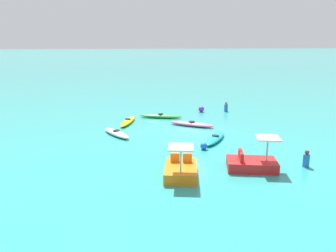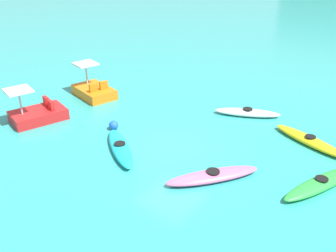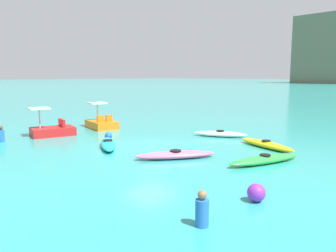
% 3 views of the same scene
% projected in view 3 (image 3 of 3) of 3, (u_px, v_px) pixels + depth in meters
% --- Properties ---
extents(ground_plane, '(600.00, 600.00, 0.00)m').
position_uv_depth(ground_plane, '(150.00, 147.00, 16.72)').
color(ground_plane, teal).
extents(kayak_cyan, '(3.12, 2.38, 0.37)m').
position_uv_depth(kayak_cyan, '(108.00, 144.00, 16.64)').
color(kayak_cyan, '#19B7C6').
rests_on(kayak_cyan, ground_plane).
extents(kayak_pink, '(2.55, 3.28, 0.37)m').
position_uv_depth(kayak_pink, '(175.00, 155.00, 14.33)').
color(kayak_pink, pink).
rests_on(kayak_pink, ground_plane).
extents(kayak_yellow, '(3.53, 1.69, 0.37)m').
position_uv_depth(kayak_yellow, '(266.00, 144.00, 16.51)').
color(kayak_yellow, yellow).
rests_on(kayak_yellow, ground_plane).
extents(kayak_white, '(3.05, 2.06, 0.37)m').
position_uv_depth(kayak_white, '(220.00, 134.00, 19.48)').
color(kayak_white, white).
rests_on(kayak_white, ground_plane).
extents(kayak_green, '(1.77, 3.59, 0.37)m').
position_uv_depth(kayak_green, '(265.00, 159.00, 13.55)').
color(kayak_green, green).
rests_on(kayak_green, ground_plane).
extents(pedal_boat_orange, '(2.67, 1.98, 1.68)m').
position_uv_depth(pedal_boat_orange, '(102.00, 123.00, 22.62)').
color(pedal_boat_orange, orange).
rests_on(pedal_boat_orange, ground_plane).
extents(pedal_boat_red, '(2.05, 2.70, 1.68)m').
position_uv_depth(pedal_boat_red, '(52.00, 130.00, 19.84)').
color(pedal_boat_red, red).
rests_on(pedal_boat_red, ground_plane).
extents(buoy_purple, '(0.52, 0.52, 0.52)m').
position_uv_depth(buoy_purple, '(256.00, 193.00, 9.42)').
color(buoy_purple, purple).
rests_on(buoy_purple, ground_plane).
extents(buoy_blue, '(0.42, 0.42, 0.42)m').
position_uv_depth(buoy_blue, '(108.00, 136.00, 18.58)').
color(buoy_blue, blue).
rests_on(buoy_blue, ground_plane).
extents(person_near_shore, '(0.45, 0.45, 0.88)m').
position_uv_depth(person_near_shore, '(202.00, 211.00, 7.86)').
color(person_near_shore, blue).
rests_on(person_near_shore, ground_plane).
extents(person_by_kayaks, '(0.45, 0.45, 0.88)m').
position_uv_depth(person_by_kayaks, '(1.00, 135.00, 17.88)').
color(person_by_kayaks, blue).
rests_on(person_by_kayaks, ground_plane).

